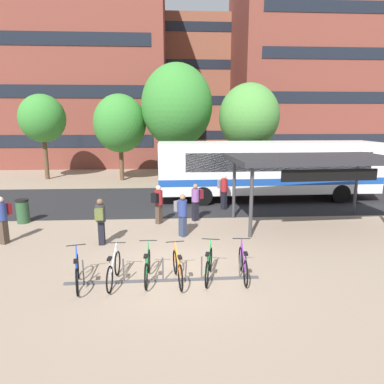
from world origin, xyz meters
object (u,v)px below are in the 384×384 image
parked_bicycle_green_2 (147,267)px  commuter_grey_pack_3 (182,212)px  commuter_black_pack_1 (158,202)px  street_tree_0 (249,117)px  city_bus (266,168)px  street_tree_2 (42,119)px  street_tree_3 (177,106)px  parked_bicycle_silver_1 (114,270)px  parked_bicycle_green_4 (209,265)px  parked_bicycle_purple_5 (243,265)px  trash_bin (23,211)px  parked_bicycle_orange_3 (178,268)px  street_tree_1 (120,124)px  commuter_red_pack_5 (3,217)px  commuter_grey_pack_0 (224,189)px  commuter_maroon_pack_4 (196,199)px  parked_bicycle_blue_0 (77,273)px  transit_shelter (312,161)px  commuter_olive_pack_2 (101,219)px

parked_bicycle_green_2 → commuter_grey_pack_3: size_ratio=1.05×
commuter_black_pack_1 → street_tree_0: street_tree_0 is taller
city_bus → commuter_black_pack_1: size_ratio=7.24×
commuter_grey_pack_3 → street_tree_2: bearing=174.9°
commuter_grey_pack_3 → street_tree_3: bearing=138.9°
parked_bicycle_silver_1 → street_tree_2: bearing=26.7°
parked_bicycle_green_4 → commuter_grey_pack_3: 3.71m
city_bus → parked_bicycle_silver_1: 11.96m
parked_bicycle_purple_5 → trash_bin: (-8.43, 5.76, 0.13)m
parked_bicycle_green_2 → parked_bicycle_orange_3: 0.84m
commuter_black_pack_1 → street_tree_1: (-3.14, 11.15, 3.18)m
parked_bicycle_silver_1 → trash_bin: size_ratio=1.67×
trash_bin → street_tree_3: 13.26m
parked_bicycle_green_2 → commuter_red_pack_5: commuter_red_pack_5 is taller
commuter_grey_pack_0 → commuter_maroon_pack_4: bearing=-74.6°
parked_bicycle_blue_0 → transit_shelter: (8.32, 5.08, 2.34)m
street_tree_2 → parked_bicycle_blue_0: bearing=-68.3°
parked_bicycle_green_2 → trash_bin: 8.16m
commuter_grey_pack_3 → parked_bicycle_blue_0: bearing=-77.8°
parked_bicycle_green_2 → commuter_maroon_pack_4: bearing=-16.7°
parked_bicycle_green_2 → street_tree_0: (6.06, 15.06, 4.23)m
commuter_olive_pack_2 → parked_bicycle_purple_5: bearing=-123.5°
commuter_olive_pack_2 → parked_bicycle_silver_1: bearing=-163.9°
city_bus → street_tree_2: street_tree_2 is taller
commuter_maroon_pack_4 → commuter_grey_pack_3: bearing=37.0°
transit_shelter → commuter_olive_pack_2: transit_shelter is taller
city_bus → transit_shelter: city_bus is taller
city_bus → trash_bin: (-11.67, -3.85, -1.26)m
commuter_grey_pack_0 → street_tree_2: bearing=-165.1°
parked_bicycle_green_2 → street_tree_1: bearing=10.7°
trash_bin → street_tree_0: 15.59m
street_tree_1 → parked_bicycle_silver_1: bearing=-82.6°
parked_bicycle_green_2 → commuter_olive_pack_2: 3.45m
parked_bicycle_silver_1 → commuter_grey_pack_3: (1.96, 3.76, 0.56)m
trash_bin → parked_bicycle_green_4: bearing=-37.6°
parked_bicycle_green_4 → commuter_black_pack_1: size_ratio=1.02×
street_tree_0 → street_tree_2: street_tree_0 is taller
parked_bicycle_orange_3 → transit_shelter: 7.88m
parked_bicycle_green_2 → transit_shelter: (6.48, 4.84, 2.34)m
commuter_grey_pack_0 → street_tree_0: size_ratio=0.25×
parked_bicycle_orange_3 → transit_shelter: bearing=-56.2°
parked_bicycle_orange_3 → commuter_red_pack_5: (-6.16, 3.34, 0.62)m
parked_bicycle_green_4 → commuter_black_pack_1: (-1.61, 5.26, 0.58)m
parked_bicycle_orange_3 → street_tree_2: (-9.63, 17.40, 4.10)m
commuter_red_pack_5 → street_tree_3: bearing=171.0°
parked_bicycle_blue_0 → transit_shelter: bearing=-72.8°
city_bus → street_tree_0: 6.14m
parked_bicycle_green_4 → commuter_olive_pack_2: 4.56m
commuter_maroon_pack_4 → street_tree_3: street_tree_3 is taller
parked_bicycle_silver_1 → parked_bicycle_green_4: bearing=-84.5°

